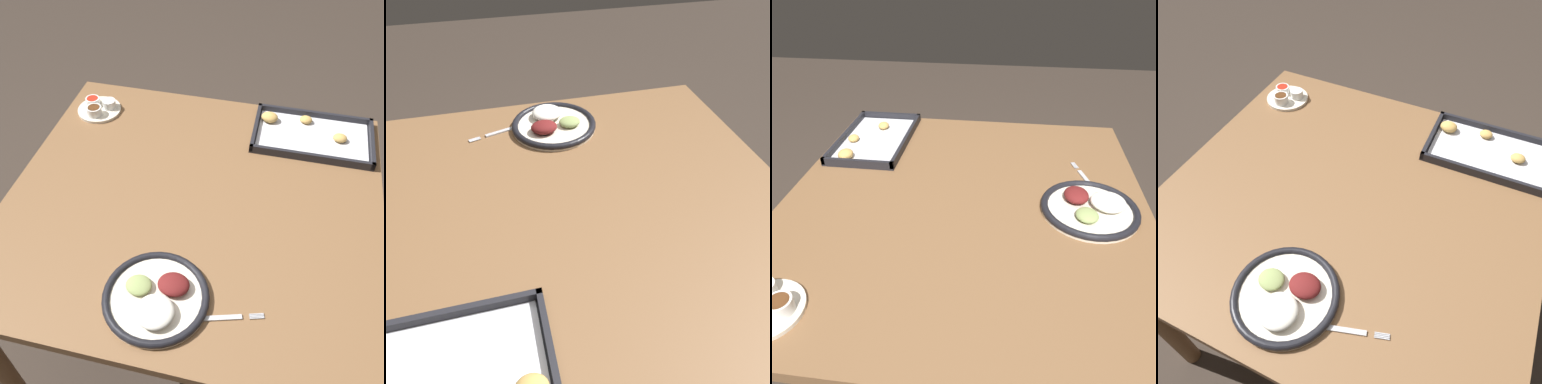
# 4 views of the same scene
# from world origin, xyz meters

# --- Properties ---
(ground_plane) EXTENTS (8.00, 8.00, 0.00)m
(ground_plane) POSITION_xyz_m (0.00, 0.00, 0.00)
(ground_plane) COLOR #382D26
(dining_table) EXTENTS (1.09, 1.03, 0.75)m
(dining_table) POSITION_xyz_m (0.00, 0.00, 0.65)
(dining_table) COLOR brown
(dining_table) RESTS_ON ground_plane
(dinner_plate) EXTENTS (0.26, 0.26, 0.04)m
(dinner_plate) POSITION_xyz_m (-0.01, -0.35, 0.77)
(dinner_plate) COLOR beige
(dinner_plate) RESTS_ON dining_table
(fork) EXTENTS (0.18, 0.07, 0.00)m
(fork) POSITION_xyz_m (0.15, -0.36, 0.76)
(fork) COLOR #B2B2B7
(fork) RESTS_ON dining_table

